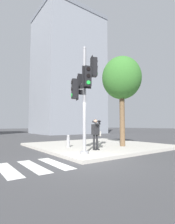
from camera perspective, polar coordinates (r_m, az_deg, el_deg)
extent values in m
plane|color=#424244|center=(7.34, -0.65, -15.69)|extent=(160.00, 160.00, 0.00)
cube|color=#BCB7AD|center=(12.18, 3.24, -10.82)|extent=(8.00, 8.00, 0.15)
cube|color=silver|center=(7.00, -10.57, -16.14)|extent=(0.48, 2.40, 0.01)
cube|color=silver|center=(6.68, -17.36, -16.58)|extent=(0.48, 2.40, 0.01)
cube|color=silver|center=(6.46, -24.73, -16.81)|extent=(0.48, 2.40, 0.01)
cylinder|color=#939399|center=(8.09, -1.03, -13.13)|extent=(0.39, 0.39, 0.12)
cylinder|color=#939399|center=(8.09, -1.00, 4.26)|extent=(0.15, 0.15, 4.77)
sphere|color=#939399|center=(8.79, -0.98, 20.09)|extent=(0.16, 0.16, 0.16)
cylinder|color=#939399|center=(8.44, -1.57, 9.21)|extent=(0.11, 0.28, 0.05)
cube|color=black|center=(8.67, -2.24, 8.84)|extent=(0.34, 0.30, 0.90)
cube|color=black|center=(8.55, -1.90, 9.03)|extent=(0.42, 0.11, 1.02)
cylinder|color=black|center=(8.86, -2.56, 10.54)|extent=(0.17, 0.07, 0.17)
cylinder|color=black|center=(8.79, -2.57, 8.66)|extent=(0.17, 0.07, 0.17)
cylinder|color=green|center=(8.73, -2.57, 6.74)|extent=(0.17, 0.07, 0.17)
cylinder|color=#939399|center=(8.09, -0.56, 11.06)|extent=(0.14, 0.28, 0.05)
cube|color=black|center=(7.85, 0.01, 11.54)|extent=(0.36, 0.32, 0.90)
cube|color=black|center=(7.97, -0.29, 11.29)|extent=(0.41, 0.16, 1.02)
cylinder|color=black|center=(7.82, 0.31, 13.91)|extent=(0.17, 0.08, 0.17)
cylinder|color=black|center=(7.73, 0.31, 11.80)|extent=(0.17, 0.08, 0.17)
cylinder|color=green|center=(7.65, 0.31, 9.64)|extent=(0.17, 0.08, 0.17)
cylinder|color=#939399|center=(8.12, -2.46, 7.43)|extent=(0.28, 0.14, 0.05)
cube|color=black|center=(8.07, -4.27, 7.52)|extent=(0.33, 0.36, 0.90)
cube|color=black|center=(8.09, -3.34, 7.47)|extent=(0.17, 0.40, 1.02)
cylinder|color=black|center=(8.11, -5.20, 9.64)|extent=(0.09, 0.17, 0.17)
cylinder|color=black|center=(8.04, -5.22, 7.56)|extent=(0.09, 0.17, 0.17)
cylinder|color=green|center=(7.98, -5.23, 5.46)|extent=(0.09, 0.17, 0.17)
cylinder|color=#939399|center=(8.51, 0.46, 14.52)|extent=(0.27, 0.16, 0.05)
cube|color=black|center=(8.57, 2.20, 14.38)|extent=(0.34, 0.37, 0.90)
cube|color=black|center=(8.54, 1.31, 14.45)|extent=(0.19, 0.40, 1.02)
cylinder|color=black|center=(8.71, 3.08, 16.18)|extent=(0.09, 0.17, 0.17)
cylinder|color=black|center=(8.61, 3.09, 14.30)|extent=(0.09, 0.17, 0.17)
cylinder|color=green|center=(8.51, 3.10, 12.39)|extent=(0.09, 0.17, 0.17)
cube|color=black|center=(9.35, 2.37, -12.16)|extent=(0.09, 0.24, 0.05)
cube|color=black|center=(9.48, 3.33, -12.06)|extent=(0.09, 0.24, 0.05)
cylinder|color=black|center=(9.36, 2.13, -9.88)|extent=(0.11, 0.11, 0.79)
cylinder|color=black|center=(9.48, 3.09, -9.80)|extent=(0.11, 0.11, 0.79)
cube|color=#232326|center=(9.38, 2.60, -5.72)|extent=(0.40, 0.22, 0.56)
sphere|color=tan|center=(9.38, 2.59, -2.99)|extent=(0.21, 0.21, 0.21)
cube|color=black|center=(9.14, 3.81, -3.07)|extent=(0.12, 0.10, 0.09)
cylinder|color=black|center=(9.09, 4.09, -3.06)|extent=(0.06, 0.08, 0.06)
cylinder|color=#232326|center=(9.18, 2.48, -3.54)|extent=(0.23, 0.35, 0.23)
cylinder|color=#232326|center=(9.35, 3.77, -3.55)|extent=(0.23, 0.35, 0.23)
cube|color=#B7B2A8|center=(9.58, 3.84, -7.07)|extent=(0.10, 0.20, 0.26)
cylinder|color=brown|center=(11.25, 11.27, -2.05)|extent=(0.32, 0.32, 3.47)
ellipsoid|color=#38752D|center=(11.65, 11.07, 10.88)|extent=(2.50, 2.50, 2.75)
cylinder|color=#99999E|center=(10.66, -6.30, -9.74)|extent=(0.19, 0.19, 0.59)
sphere|color=#99999E|center=(10.63, -6.28, -7.86)|extent=(0.17, 0.17, 0.17)
cylinder|color=#99999E|center=(10.55, -5.95, -9.44)|extent=(0.09, 0.06, 0.09)
cube|color=gray|center=(33.83, -6.37, 11.58)|extent=(11.38, 9.64, 21.49)
cube|color=slate|center=(38.42, -6.21, 27.77)|extent=(11.58, 9.84, 0.80)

